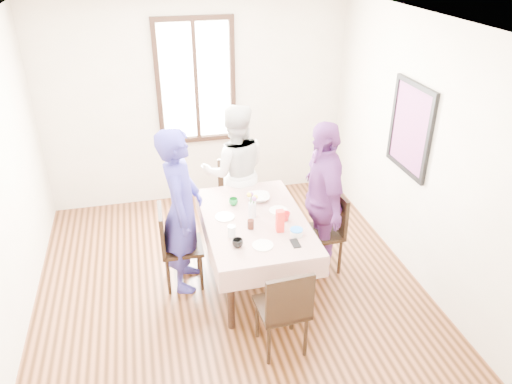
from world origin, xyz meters
TOP-DOWN VIEW (x-y plane):
  - ground at (0.00, 0.00)m, footprint 4.50×4.50m
  - back_wall at (0.00, 2.25)m, footprint 4.00×0.00m
  - right_wall at (2.00, 0.00)m, footprint 0.00×4.50m
  - window_frame at (0.00, 2.23)m, footprint 1.02×0.06m
  - window_pane at (0.00, 2.24)m, footprint 0.90×0.02m
  - art_poster at (1.98, 0.30)m, footprint 0.04×0.76m
  - dining_table at (0.29, 0.18)m, footprint 0.90×1.46m
  - tablecloth at (0.29, 0.18)m, footprint 1.02×1.58m
  - chair_left at (-0.46, 0.32)m, footprint 0.43×0.43m
  - chair_right at (1.04, 0.23)m, footprint 0.44×0.44m
  - chair_far at (0.29, 1.18)m, footprint 0.48×0.48m
  - chair_near at (0.29, -0.82)m, footprint 0.44×0.44m
  - person_left at (-0.44, 0.32)m, footprint 0.54×0.71m
  - person_far at (0.29, 1.16)m, footprint 0.86×0.70m
  - person_right at (1.02, 0.23)m, footprint 0.50×1.05m
  - mug_black at (0.02, -0.27)m, footprint 0.13×0.13m
  - mug_flag at (0.58, 0.09)m, footprint 0.13×0.13m
  - mug_green at (0.13, 0.52)m, footprint 0.10×0.10m
  - serving_bowl at (0.42, 0.56)m, footprint 0.28×0.28m
  - juice_carton at (0.47, -0.10)m, footprint 0.07×0.07m
  - butter_tub at (0.60, -0.21)m, footprint 0.12×0.12m
  - jam_jar at (0.21, 0.02)m, footprint 0.07×0.07m
  - drinking_glass at (-0.00, -0.08)m, footprint 0.08×0.08m
  - smartphone at (0.55, -0.35)m, footprint 0.08×0.15m
  - flower_vase at (0.27, 0.24)m, footprint 0.08×0.08m
  - plate_left at (-0.00, 0.28)m, footprint 0.20×0.20m
  - plate_right at (0.57, 0.28)m, footprint 0.20×0.20m
  - plate_near at (0.25, -0.31)m, footprint 0.20×0.20m
  - butter_lid at (0.60, -0.21)m, footprint 0.12×0.12m
  - flower_bunch at (0.27, 0.24)m, footprint 0.09×0.09m

SIDE VIEW (x-z plane):
  - ground at x=0.00m, z-range 0.00..0.00m
  - dining_table at x=0.29m, z-range 0.00..0.75m
  - chair_left at x=-0.46m, z-range 0.00..0.91m
  - chair_right at x=1.04m, z-range 0.00..0.91m
  - chair_far at x=0.29m, z-range 0.00..0.91m
  - chair_near at x=0.29m, z-range 0.00..0.91m
  - tablecloth at x=0.29m, z-range 0.75..0.76m
  - smartphone at x=0.55m, z-range 0.76..0.77m
  - plate_left at x=0.00m, z-range 0.76..0.77m
  - plate_right at x=0.57m, z-range 0.76..0.77m
  - plate_near at x=0.25m, z-range 0.76..0.77m
  - serving_bowl at x=0.42m, z-range 0.76..0.82m
  - butter_tub at x=0.60m, z-range 0.76..0.82m
  - mug_green at x=0.13m, z-range 0.76..0.84m
  - mug_black at x=0.02m, z-range 0.76..0.84m
  - mug_flag at x=0.58m, z-range 0.76..0.85m
  - jam_jar at x=0.21m, z-range 0.76..0.85m
  - drinking_glass at x=0.00m, z-range 0.76..0.88m
  - butter_lid at x=0.60m, z-range 0.82..0.84m
  - person_far at x=0.29m, z-range 0.00..1.66m
  - flower_vase at x=0.27m, z-range 0.76..0.92m
  - person_right at x=1.02m, z-range 0.00..1.74m
  - juice_carton at x=0.47m, z-range 0.76..0.99m
  - person_left at x=-0.44m, z-range 0.00..1.76m
  - flower_bunch at x=0.27m, z-range 0.92..1.02m
  - back_wall at x=0.00m, z-range -0.65..3.35m
  - right_wall at x=2.00m, z-range -0.90..3.60m
  - art_poster at x=1.98m, z-range 1.07..2.03m
  - window_frame at x=0.00m, z-range 0.84..2.46m
  - window_pane at x=0.00m, z-range 0.90..2.40m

